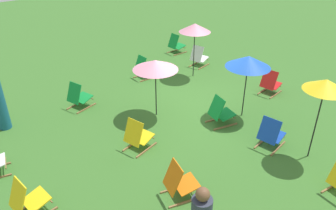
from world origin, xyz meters
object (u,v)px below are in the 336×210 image
(deckchair_1, at_px, (176,45))
(deckchair_8, at_px, (138,136))
(deckchair_9, at_px, (79,97))
(umbrella_2, at_px, (326,85))
(deckchair_4, at_px, (270,83))
(umbrella_3, at_px, (155,65))
(deckchair_12, at_px, (144,68))
(umbrella_0, at_px, (195,28))
(deckchair_7, at_px, (27,200))
(deckchair_10, at_px, (271,134))
(deckchair_14, at_px, (179,182))
(deckchair_3, at_px, (199,57))
(umbrella_1, at_px, (248,62))
(deckchair_15, at_px, (220,112))

(deckchair_1, distance_m, deckchair_8, 6.97)
(deckchair_9, bearing_deg, umbrella_2, -166.76)
(deckchair_4, xyz_separation_m, umbrella_3, (1.26, 3.68, 1.18))
(deckchair_8, bearing_deg, deckchair_12, -51.44)
(umbrella_0, height_order, umbrella_3, umbrella_0)
(deckchair_1, distance_m, deckchair_4, 4.88)
(umbrella_3, bearing_deg, deckchair_8, 127.35)
(deckchair_8, distance_m, umbrella_3, 2.07)
(deckchair_9, height_order, umbrella_2, umbrella_2)
(deckchair_7, distance_m, umbrella_0, 7.59)
(deckchair_8, bearing_deg, deckchair_10, -141.72)
(deckchair_14, height_order, umbrella_3, umbrella_3)
(deckchair_8, relative_size, deckchair_9, 0.99)
(deckchair_4, xyz_separation_m, umbrella_0, (2.63, 0.93, 1.40))
(deckchair_7, xyz_separation_m, deckchair_9, (3.25, -2.61, 0.00))
(deckchair_3, distance_m, umbrella_0, 1.71)
(deckchair_12, relative_size, umbrella_1, 0.46)
(deckchair_10, bearing_deg, deckchair_3, -33.98)
(deckchair_3, relative_size, deckchair_10, 1.01)
(deckchair_15, xyz_separation_m, umbrella_1, (-0.09, -0.84, 1.29))
(deckchair_7, xyz_separation_m, deckchair_10, (-1.56, -5.35, 0.00))
(deckchair_7, distance_m, deckchair_15, 5.20)
(umbrella_2, bearing_deg, deckchair_8, 46.47)
(deckchair_3, relative_size, umbrella_3, 0.50)
(umbrella_0, relative_size, umbrella_1, 1.06)
(deckchair_7, distance_m, umbrella_2, 6.41)
(deckchair_4, bearing_deg, deckchair_12, 26.83)
(deckchair_8, xyz_separation_m, umbrella_2, (-2.82, -2.97, 1.50))
(deckchair_7, bearing_deg, umbrella_1, -97.89)
(deckchair_7, xyz_separation_m, deckchair_15, (-0.05, -5.20, 0.00))
(umbrella_1, relative_size, umbrella_3, 1.08)
(deckchair_10, height_order, umbrella_2, umbrella_2)
(deckchair_8, bearing_deg, deckchair_14, 157.36)
(deckchair_3, bearing_deg, umbrella_3, 106.16)
(deckchair_1, bearing_deg, deckchair_7, 121.98)
(deckchair_15, relative_size, umbrella_1, 0.47)
(deckchair_12, distance_m, umbrella_1, 4.21)
(deckchair_7, height_order, umbrella_2, umbrella_2)
(deckchair_1, relative_size, deckchair_9, 0.97)
(deckchair_7, bearing_deg, deckchair_4, -95.04)
(deckchair_1, bearing_deg, deckchair_9, 108.31)
(deckchair_1, height_order, deckchair_14, same)
(umbrella_1, relative_size, umbrella_2, 0.90)
(deckchair_7, xyz_separation_m, umbrella_3, (1.46, -4.14, 1.18))
(deckchair_3, bearing_deg, deckchair_4, 169.98)
(umbrella_1, distance_m, umbrella_3, 2.48)
(deckchair_12, bearing_deg, umbrella_3, 153.32)
(deckchair_4, bearing_deg, deckchair_15, 88.54)
(deckchair_8, relative_size, deckchair_15, 1.00)
(deckchair_10, height_order, umbrella_0, umbrella_0)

